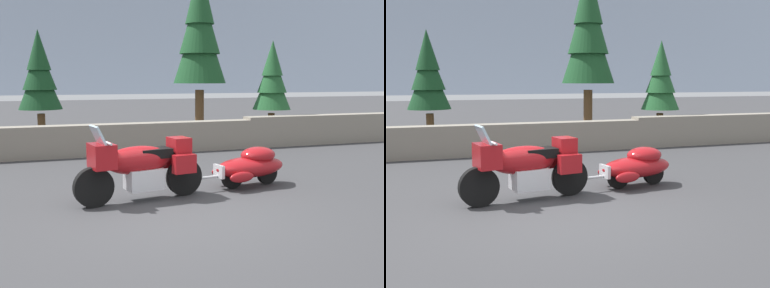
% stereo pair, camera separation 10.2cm
% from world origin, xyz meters
% --- Properties ---
extents(ground_plane, '(80.00, 80.00, 0.00)m').
position_xyz_m(ground_plane, '(0.00, 0.00, 0.00)').
color(ground_plane, '#38383A').
extents(stone_guard_wall, '(24.00, 0.53, 0.93)m').
position_xyz_m(stone_guard_wall, '(0.73, 5.96, 0.44)').
color(stone_guard_wall, gray).
rests_on(stone_guard_wall, ground).
extents(distant_ridgeline, '(240.00, 80.00, 16.00)m').
position_xyz_m(distant_ridgeline, '(0.00, 95.98, 8.00)').
color(distant_ridgeline, '#99A8BF').
rests_on(distant_ridgeline, ground).
extents(touring_motorcycle, '(2.30, 0.97, 1.33)m').
position_xyz_m(touring_motorcycle, '(-0.39, 0.97, 0.62)').
color(touring_motorcycle, black).
rests_on(touring_motorcycle, ground).
extents(car_shaped_trailer, '(2.23, 0.95, 0.76)m').
position_xyz_m(car_shaped_trailer, '(1.86, 1.35, 0.41)').
color(car_shaped_trailer, black).
rests_on(car_shaped_trailer, ground).
extents(pine_tree_tall, '(1.78, 1.78, 5.89)m').
position_xyz_m(pine_tree_tall, '(3.28, 8.17, 3.69)').
color(pine_tree_tall, brown).
rests_on(pine_tree_tall, ground).
extents(pine_tree_secondary, '(1.29, 1.29, 3.54)m').
position_xyz_m(pine_tree_secondary, '(-1.86, 8.09, 2.22)').
color(pine_tree_secondary, brown).
rests_on(pine_tree_secondary, ground).
extents(pine_tree_far_right, '(1.24, 1.24, 3.30)m').
position_xyz_m(pine_tree_far_right, '(5.32, 6.85, 2.07)').
color(pine_tree_far_right, brown).
rests_on(pine_tree_far_right, ground).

